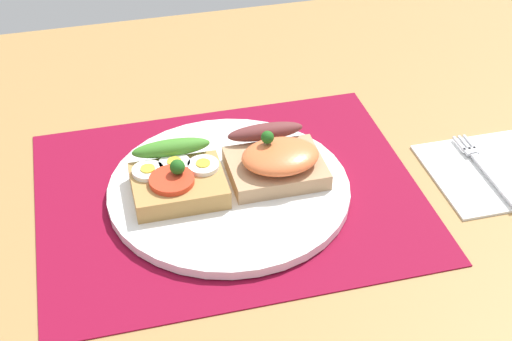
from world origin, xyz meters
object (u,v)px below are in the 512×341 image
plate (229,189)px  fork (484,167)px  sandwich_salmon (276,158)px  sandwich_egg_tomato (177,178)px  napkin (491,171)px

plate → fork: plate is taller
plate → sandwich_salmon: sandwich_salmon is taller
plate → sandwich_egg_tomato: bearing=173.2°
sandwich_salmon → napkin: 24.47cm
sandwich_egg_tomato → napkin: bearing=-6.6°
sandwich_egg_tomato → plate: bearing=-6.8°
sandwich_egg_tomato → napkin: 35.13cm
sandwich_salmon → fork: sandwich_salmon is taller
plate → sandwich_egg_tomato: 5.85cm
plate → fork: size_ratio=1.95×
sandwich_salmon → sandwich_egg_tomato: bearing=-178.1°
sandwich_egg_tomato → napkin: size_ratio=0.71×
plate → napkin: (29.37, -3.40, -0.51)cm
sandwich_egg_tomato → sandwich_salmon: size_ratio=0.95×
sandwich_salmon → napkin: bearing=-10.5°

